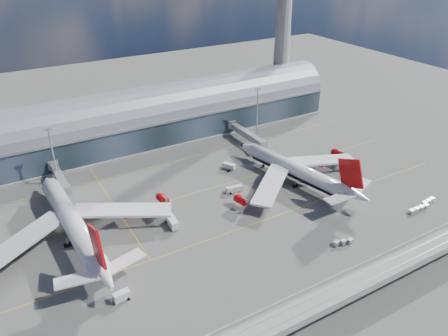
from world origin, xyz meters
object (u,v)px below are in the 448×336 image
airliner_right (297,171)px  floodlight_mast_right (257,111)px  control_tower (284,19)px  cargo_train_0 (343,242)px  cargo_train_1 (419,209)px  floodlight_mast_left (53,155)px  service_truck_0 (172,222)px  service_truck_5 (229,166)px  service_truck_4 (253,151)px  cargo_train_2 (428,201)px  service_truck_1 (122,296)px  airliner_left (73,225)px  service_truck_3 (353,186)px  service_truck_2 (234,189)px

airliner_right → floodlight_mast_right: bearing=64.1°
control_tower → cargo_train_0: 142.19m
control_tower → cargo_train_1: size_ratio=10.22×
floodlight_mast_left → cargo_train_1: (113.79, -89.60, -12.76)m
control_tower → service_truck_0: 141.43m
service_truck_5 → cargo_train_0: service_truck_5 is taller
airliner_right → service_truck_0: airliner_right is taller
floodlight_mast_left → service_truck_4: floodlight_mast_left is taller
service_truck_5 → cargo_train_2: 82.51m
control_tower → service_truck_1: size_ratio=20.35×
floodlight_mast_left → airliner_left: (-3.14, -42.25, -7.07)m
airliner_right → cargo_train_2: bearing=-59.8°
floodlight_mast_right → cargo_train_1: floodlight_mast_right is taller
service_truck_3 → floodlight_mast_right: bearing=123.3°
airliner_left → cargo_train_2: size_ratio=10.52×
service_truck_1 → service_truck_2: (59.16, 34.82, -0.13)m
airliner_left → service_truck_2: airliner_left is taller
airliner_left → service_truck_1: size_ratio=14.89×
floodlight_mast_left → service_truck_4: bearing=-11.3°
service_truck_5 → cargo_train_2: size_ratio=0.86×
service_truck_2 → service_truck_3: service_truck_3 is taller
floodlight_mast_left → cargo_train_0: (74.42, -90.20, -12.76)m
airliner_right → service_truck_4: size_ratio=12.64×
floodlight_mast_right → service_truck_0: bearing=-144.3°
service_truck_0 → cargo_train_2: service_truck_0 is taller
floodlight_mast_right → service_truck_5: 41.57m
floodlight_mast_right → cargo_train_0: 94.62m
floodlight_mast_right → airliner_left: size_ratio=0.34×
service_truck_3 → service_truck_0: bearing=-160.7°
airliner_right → control_tower: bearing=47.0°
cargo_train_0 → service_truck_2: bearing=1.4°
floodlight_mast_right → service_truck_3: 66.26m
airliner_left → service_truck_4: 93.27m
service_truck_5 → service_truck_0: bearing=-176.0°
service_truck_2 → airliner_right: bearing=-94.7°
service_truck_5 → service_truck_1: bearing=-171.7°
service_truck_0 → service_truck_3: size_ratio=1.16×
control_tower → airliner_right: (-47.88, -77.00, -46.05)m
service_truck_1 → cargo_train_2: 120.55m
floodlight_mast_right → cargo_train_1: (13.79, -89.60, -12.76)m
service_truck_3 → cargo_train_1: service_truck_3 is taller
floodlight_mast_left → cargo_train_0: 117.63m
service_truck_3 → service_truck_5: size_ratio=1.14×
service_truck_3 → service_truck_4: 50.83m
service_truck_1 → cargo_train_1: 113.12m
floodlight_mast_right → cargo_train_1: 91.54m
floodlight_mast_left → airliner_right: (87.12, -49.00, -8.05)m
service_truck_0 → service_truck_1: bearing=-132.6°
service_truck_3 → service_truck_4: bearing=139.8°
floodlight_mast_right → service_truck_2: 59.12m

